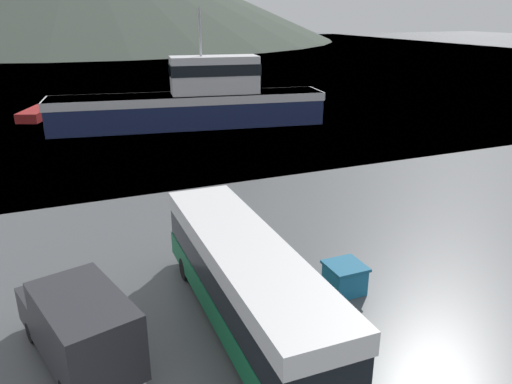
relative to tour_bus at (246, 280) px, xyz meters
name	(u,v)px	position (x,y,z in m)	size (l,w,h in m)	color
water_surface	(56,50)	(-0.75, 134.22, -1.77)	(240.00, 240.00, 0.00)	slate
tour_bus	(246,280)	(0.00, 0.00, 0.00)	(2.68, 11.23, 3.13)	#146B3D
delivery_van	(79,325)	(-5.26, 0.28, -0.47)	(3.50, 5.83, 2.47)	#2D2D33
fishing_boat	(194,101)	(7.28, 30.75, 0.57)	(25.18, 8.08, 10.37)	#19234C
storage_bin	(345,278)	(4.31, 0.62, -1.20)	(1.40, 1.41, 1.13)	teal
small_boat	(37,114)	(-6.16, 40.45, -1.31)	(4.03, 6.00, 0.92)	maroon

